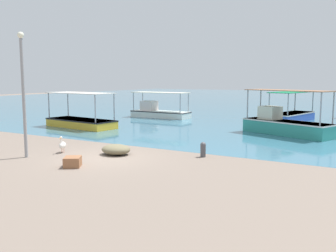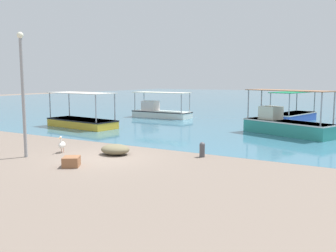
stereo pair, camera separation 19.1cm
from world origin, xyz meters
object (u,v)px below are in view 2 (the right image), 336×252
at_px(fishing_boat_outer, 285,124).
at_px(net_pile, 115,149).
at_px(pelican, 62,145).
at_px(fishing_boat_far_left, 160,111).
at_px(fishing_boat_near_left, 82,120).
at_px(cargo_crate, 71,162).
at_px(fishing_boat_center, 293,115).
at_px(mooring_bollard, 202,149).
at_px(lamp_post, 23,87).

relative_size(fishing_boat_outer, net_pile, 4.26).
relative_size(pelican, net_pile, 0.58).
height_order(fishing_boat_far_left, fishing_boat_near_left, fishing_boat_near_left).
bearing_deg(pelican, fishing_boat_outer, 55.09).
xyz_separation_m(net_pile, cargo_crate, (-0.01, -2.74, -0.04)).
height_order(fishing_boat_near_left, pelican, fishing_boat_near_left).
relative_size(fishing_boat_far_left, fishing_boat_center, 1.00).
relative_size(fishing_boat_far_left, pelican, 6.77).
height_order(fishing_boat_center, fishing_boat_outer, fishing_boat_outer).
xyz_separation_m(fishing_boat_far_left, cargo_crate, (6.78, -17.59, -0.35)).
relative_size(fishing_boat_near_left, fishing_boat_outer, 0.97).
height_order(fishing_boat_far_left, fishing_boat_center, fishing_boat_center).
bearing_deg(fishing_boat_outer, cargo_crate, -112.29).
distance_m(fishing_boat_center, mooring_bollard, 16.26).
bearing_deg(fishing_boat_center, lamp_post, -109.36).
bearing_deg(fishing_boat_center, pelican, -109.06).
relative_size(fishing_boat_center, net_pile, 3.95).
bearing_deg(cargo_crate, fishing_boat_far_left, 111.07).
relative_size(fishing_boat_near_left, cargo_crate, 8.14).
bearing_deg(fishing_boat_far_left, fishing_boat_center, 15.09).
bearing_deg(lamp_post, fishing_boat_near_left, 119.53).
bearing_deg(cargo_crate, fishing_boat_near_left, 131.40).
relative_size(fishing_boat_far_left, cargo_crate, 7.75).
bearing_deg(mooring_bollard, cargo_crate, -130.71).
relative_size(fishing_boat_outer, lamp_post, 1.08).
height_order(fishing_boat_center, cargo_crate, fishing_boat_center).
bearing_deg(pelican, fishing_boat_far_left, 105.49).
distance_m(fishing_boat_outer, pelican, 13.40).
distance_m(fishing_boat_center, fishing_boat_outer, 7.79).
bearing_deg(mooring_bollard, fishing_boat_center, 88.65).
bearing_deg(mooring_bollard, fishing_boat_outer, 79.45).
distance_m(fishing_boat_far_left, lamp_post, 17.85).
relative_size(fishing_boat_center, fishing_boat_near_left, 0.95).
xyz_separation_m(fishing_boat_near_left, cargo_crate, (8.04, -9.12, -0.28)).
bearing_deg(fishing_boat_center, net_pile, -102.78).
xyz_separation_m(fishing_boat_outer, pelican, (-7.67, -10.98, -0.28)).
bearing_deg(fishing_boat_center, fishing_boat_outer, -81.05).
relative_size(fishing_boat_center, pelican, 6.75).
height_order(fishing_boat_outer, lamp_post, lamp_post).
distance_m(fishing_boat_far_left, pelican, 16.35).
height_order(fishing_boat_outer, net_pile, fishing_boat_outer).
height_order(mooring_bollard, net_pile, mooring_bollard).
relative_size(fishing_boat_near_left, mooring_bollard, 8.58).
bearing_deg(fishing_boat_far_left, fishing_boat_near_left, -98.51).
bearing_deg(fishing_boat_near_left, lamp_post, -60.47).
relative_size(pelican, mooring_bollard, 1.21).
bearing_deg(net_pile, fishing_boat_near_left, 141.61).
bearing_deg(fishing_boat_far_left, net_pile, -65.44).
bearing_deg(fishing_boat_outer, fishing_boat_near_left, -164.47).
xyz_separation_m(fishing_boat_far_left, mooring_bollard, (10.44, -13.34, -0.20)).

